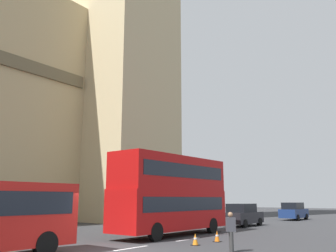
{
  "coord_description": "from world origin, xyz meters",
  "views": [
    {
      "loc": [
        -10.96,
        -12.05,
        2.27
      ],
      "look_at": [
        8.82,
        3.55,
        7.43
      ],
      "focal_mm": 37.93,
      "sensor_mm": 36.0,
      "label": 1
    }
  ],
  "objects": [
    {
      "name": "sedan_lead",
      "position": [
        17.12,
        2.06,
        0.91
      ],
      "size": [
        4.4,
        1.86,
        1.85
      ],
      "color": "black",
      "rests_on": "ground_plane"
    },
    {
      "name": "sedan_trailing",
      "position": [
        28.62,
        1.74,
        0.91
      ],
      "size": [
        4.4,
        1.86,
        1.85
      ],
      "color": "navy",
      "rests_on": "ground_plane"
    },
    {
      "name": "traffic_cone_middle",
      "position": [
        4.28,
        -1.76,
        0.28
      ],
      "size": [
        0.36,
        0.36,
        0.58
      ],
      "color": "black",
      "rests_on": "ground_plane"
    },
    {
      "name": "pedestrian_near_cones",
      "position": [
        3.35,
        -4.26,
        0.91
      ],
      "size": [
        0.44,
        0.46,
        1.69
      ],
      "color": "#333333",
      "rests_on": "ground_plane"
    },
    {
      "name": "double_decker_bus",
      "position": [
        7.26,
        2.0,
        2.71
      ],
      "size": [
        9.15,
        2.54,
        4.9
      ],
      "color": "#B20F0F",
      "rests_on": "ground_plane"
    },
    {
      "name": "ground_plane",
      "position": [
        0.0,
        0.0,
        0.0
      ],
      "size": [
        160.0,
        160.0,
        0.0
      ],
      "primitive_type": "plane",
      "color": "#333335"
    },
    {
      "name": "traffic_cone_east",
      "position": [
        6.19,
        -1.87,
        0.28
      ],
      "size": [
        0.36,
        0.36,
        0.58
      ],
      "color": "black",
      "rests_on": "ground_plane"
    }
  ]
}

